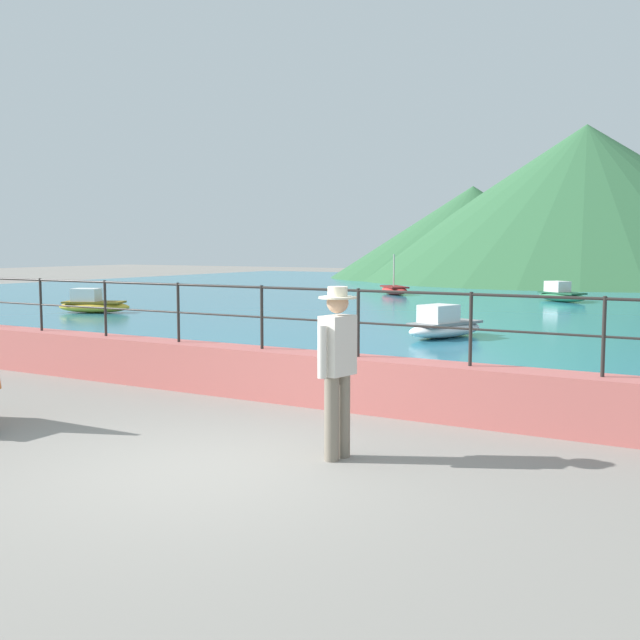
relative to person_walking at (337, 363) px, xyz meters
name	(u,v)px	position (x,y,z in m)	size (l,w,h in m)	color
ground_plane	(204,470)	(-0.93, -0.99, -0.98)	(120.00, 120.00, 0.00)	gray
promenade_wall	(358,383)	(-0.93, 2.21, -0.63)	(20.00, 0.56, 0.70)	#BC605B
railing	(358,310)	(-0.93, 2.21, 0.34)	(18.44, 0.04, 0.90)	#282623
lake_water	(631,301)	(-0.93, 24.85, -0.95)	(64.00, 44.32, 0.06)	teal
hill_main	(585,203)	(-6.62, 43.62, 3.87)	(29.22, 29.22, 9.69)	#33663D
hill_secondary	(472,233)	(-13.36, 42.03, 2.04)	(18.81, 18.81, 6.04)	#33663D
person_walking	(337,363)	(0.00, 0.00, 0.00)	(0.38, 0.56, 1.75)	slate
boat_1	(93,304)	(-14.65, 10.43, -0.65)	(2.47, 1.73, 0.76)	gold
boat_3	(561,294)	(-3.10, 22.83, -0.65)	(2.40, 2.06, 0.76)	#338C59
boat_6	(394,290)	(-10.32, 23.51, -0.72)	(2.21, 2.31, 1.73)	red
boat_7	(444,326)	(-2.71, 9.86, -0.65)	(1.55, 2.46, 0.76)	white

